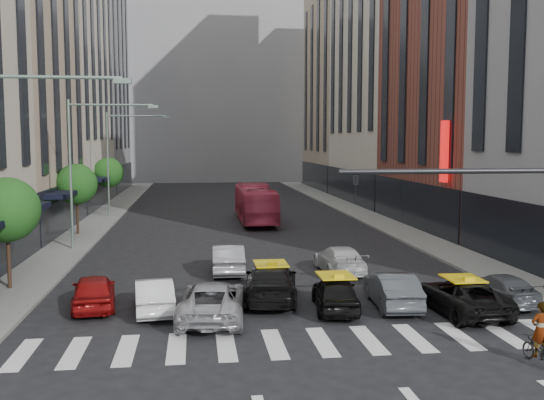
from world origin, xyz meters
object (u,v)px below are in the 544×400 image
object	(u,v)px
taxi_left	(271,282)
streetlamp_near	(4,164)
car_white_front	(154,295)
bus	(255,203)
taxi_center	(335,293)
car_red	(94,291)
motorcycle	(539,351)
streetlamp_mid	(86,154)
streetlamp_far	(119,150)

from	to	relation	value
taxi_left	streetlamp_near	bearing A→B (deg)	25.15
car_white_front	bus	xyz separation A→B (m)	(6.58, 25.83, 0.88)
car_white_front	taxi_center	bearing A→B (deg)	167.80
car_red	taxi_left	xyz separation A→B (m)	(7.18, 0.34, 0.07)
car_red	motorcycle	world-z (taller)	car_red
motorcycle	taxi_center	bearing A→B (deg)	-60.35
streetlamp_near	taxi_center	world-z (taller)	streetlamp_near
streetlamp_near	bus	xyz separation A→B (m)	(11.42, 27.67, -4.35)
taxi_center	motorcycle	world-z (taller)	taxi_center
streetlamp_mid	bus	world-z (taller)	streetlamp_mid
car_red	car_white_front	size ratio (longest dim) A/B	1.01
streetlamp_far	car_white_front	bearing A→B (deg)	-80.87
streetlamp_mid	taxi_center	bearing A→B (deg)	-51.24
car_white_front	motorcycle	xyz separation A→B (m)	(11.82, -7.19, -0.26)
streetlamp_near	taxi_center	bearing A→B (deg)	5.37
streetlamp_mid	taxi_left	xyz separation A→B (m)	(9.61, -13.01, -5.13)
streetlamp_mid	taxi_left	world-z (taller)	streetlamp_mid
streetlamp_near	car_red	size ratio (longest dim) A/B	2.19
streetlamp_mid	taxi_center	size ratio (longest dim) A/B	2.21
taxi_center	bus	size ratio (longest dim) A/B	0.36
car_white_front	taxi_left	world-z (taller)	taxi_left
streetlamp_near	motorcycle	world-z (taller)	streetlamp_near
streetlamp_near	car_white_front	size ratio (longest dim) A/B	2.21
streetlamp_mid	taxi_center	world-z (taller)	streetlamp_mid
streetlamp_mid	taxi_center	xyz separation A→B (m)	(11.94, -14.88, -5.21)
streetlamp_near	car_red	xyz separation A→B (m)	(2.43, 2.65, -5.20)
taxi_center	motorcycle	bearing A→B (deg)	132.39
streetlamp_near	car_white_front	bearing A→B (deg)	20.86
streetlamp_far	bus	distance (m)	12.97
streetlamp_mid	taxi_left	bearing A→B (deg)	-53.57
streetlamp_far	taxi_center	world-z (taller)	streetlamp_far
car_white_front	motorcycle	bearing A→B (deg)	142.29
motorcycle	streetlamp_near	bearing A→B (deg)	-24.26
streetlamp_mid	streetlamp_near	bearing A→B (deg)	-90.00
car_white_front	bus	bearing A→B (deg)	-110.68
car_white_front	motorcycle	world-z (taller)	car_white_front
motorcycle	bus	bearing A→B (deg)	-87.45
streetlamp_far	taxi_center	bearing A→B (deg)	-68.85
streetlamp_near	motorcycle	size ratio (longest dim) A/B	5.72
bus	motorcycle	xyz separation A→B (m)	(5.24, -33.02, -1.14)
taxi_center	bus	world-z (taller)	bus
taxi_center	car_red	bearing A→B (deg)	-2.83
streetlamp_far	motorcycle	world-z (taller)	streetlamp_far
car_white_front	taxi_left	xyz separation A→B (m)	(4.76, 1.14, 0.10)
streetlamp_near	taxi_center	size ratio (longest dim) A/B	2.21
streetlamp_near	streetlamp_far	size ratio (longest dim) A/B	1.00
taxi_left	bus	size ratio (longest dim) A/B	0.48
bus	streetlamp_mid	bearing A→B (deg)	45.60
car_white_front	car_red	bearing A→B (deg)	-24.77
bus	car_white_front	bearing A→B (deg)	75.69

